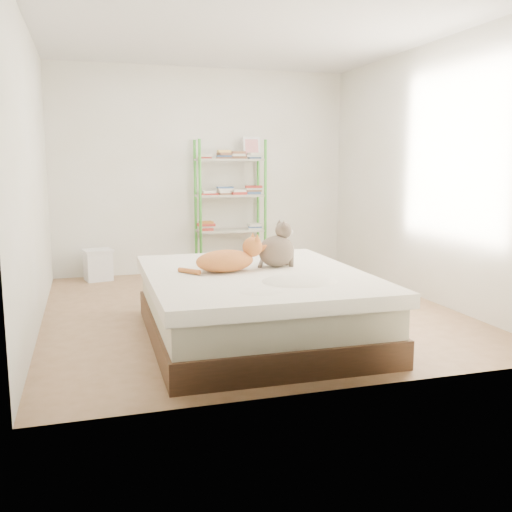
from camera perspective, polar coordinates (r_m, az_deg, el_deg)
name	(u,v)px	position (r m, az deg, el deg)	size (l,w,h in m)	color
room	(247,175)	(5.41, -0.86, 8.14)	(3.81, 4.21, 2.61)	tan
bed	(255,305)	(4.64, -0.13, -4.88)	(1.72, 2.14, 0.54)	#402F1E
orange_cat	(225,258)	(4.56, -3.14, -0.21)	(0.57, 0.30, 0.23)	#D8653B
grey_cat	(277,244)	(4.78, 2.06, 1.16)	(0.28, 0.33, 0.38)	#6A594C
shelf_unit	(231,204)	(7.33, -2.55, 5.26)	(0.88, 0.36, 1.74)	green
cardboard_box	(263,277)	(6.20, 0.69, -2.15)	(0.54, 0.53, 0.41)	#A77F5B
white_bin	(98,265)	(7.16, -15.52, -0.83)	(0.39, 0.36, 0.38)	white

